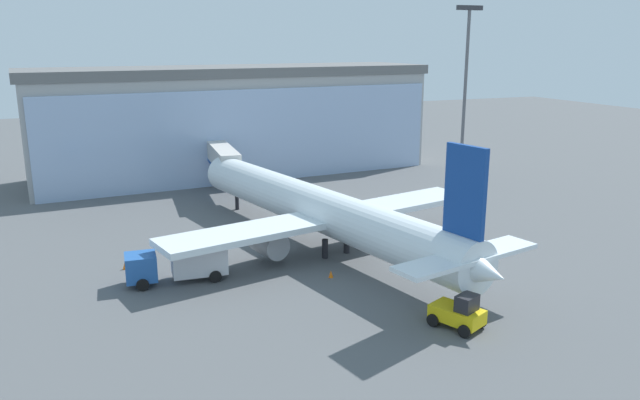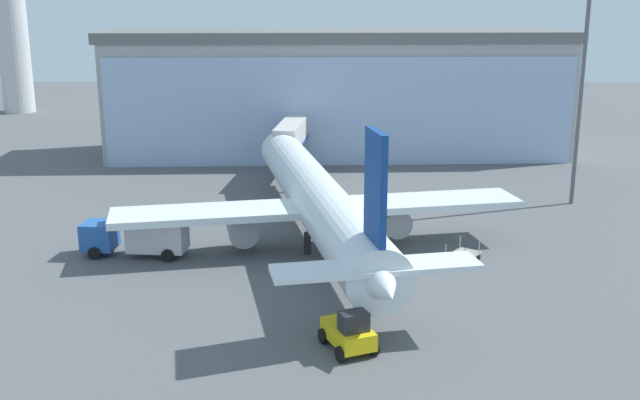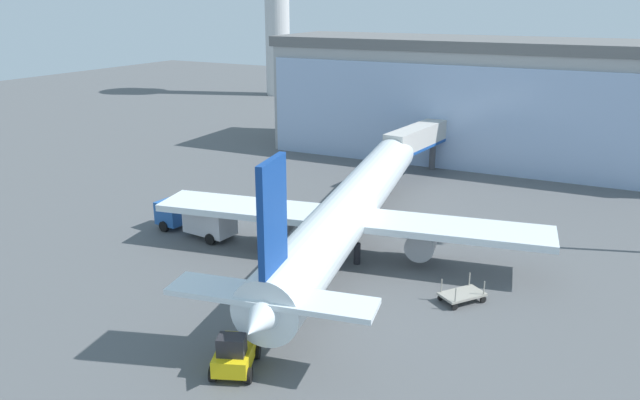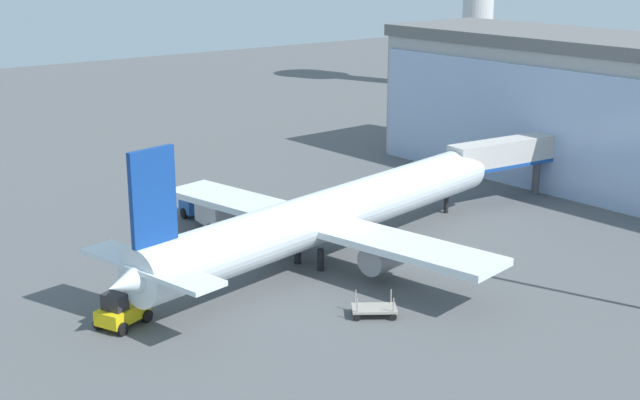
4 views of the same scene
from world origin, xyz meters
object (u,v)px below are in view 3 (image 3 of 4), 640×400
at_px(safety_cone_nose, 283,274).
at_px(jet_bridge, 418,139).
at_px(catering_truck, 197,218).
at_px(pushback_tug, 235,354).
at_px(baggage_cart, 462,294).
at_px(safety_cone_wingtip, 196,210).
at_px(airplane, 350,209).

bearing_deg(safety_cone_nose, jet_bridge, 91.89).
xyz_separation_m(catering_truck, pushback_tug, (14.43, -14.54, -0.49)).
bearing_deg(baggage_cart, pushback_tug, 3.80).
xyz_separation_m(pushback_tug, safety_cone_wingtip, (-18.06, 18.67, -0.70)).
height_order(airplane, safety_cone_nose, airplane).
bearing_deg(pushback_tug, safety_cone_wingtip, 20.51).
distance_m(catering_truck, pushback_tug, 20.49).
bearing_deg(pushback_tug, baggage_cart, -54.76).
bearing_deg(catering_truck, safety_cone_wingtip, -44.04).
relative_size(safety_cone_nose, safety_cone_wingtip, 1.00).
bearing_deg(safety_cone_nose, catering_truck, 160.55).
relative_size(jet_bridge, baggage_cart, 3.59).
distance_m(airplane, pushback_tug, 17.61).
relative_size(catering_truck, safety_cone_wingtip, 13.55).
relative_size(baggage_cart, pushback_tug, 0.88).
xyz_separation_m(airplane, pushback_tug, (1.94, -17.33, -2.42)).
bearing_deg(airplane, jet_bridge, -4.37).
height_order(jet_bridge, safety_cone_nose, jet_bridge).
bearing_deg(safety_cone_wingtip, jet_bridge, 57.38).
distance_m(jet_bridge, safety_cone_nose, 28.79).
height_order(airplane, pushback_tug, airplane).
bearing_deg(jet_bridge, safety_cone_wingtip, 152.33).
xyz_separation_m(jet_bridge, safety_cone_nose, (0.94, -28.50, -3.99)).
height_order(catering_truck, safety_cone_nose, catering_truck).
xyz_separation_m(baggage_cart, safety_cone_nose, (-11.97, -2.49, -0.23)).
relative_size(jet_bridge, safety_cone_wingtip, 20.96).
bearing_deg(baggage_cart, safety_cone_wingtip, -66.56).
distance_m(jet_bridge, pushback_tug, 39.76).
bearing_deg(airplane, pushback_tug, 174.49).
xyz_separation_m(jet_bridge, airplane, (2.90, -21.99, -0.87)).
xyz_separation_m(catering_truck, safety_cone_nose, (10.53, -3.72, -1.19)).
relative_size(baggage_cart, safety_cone_nose, 5.84).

